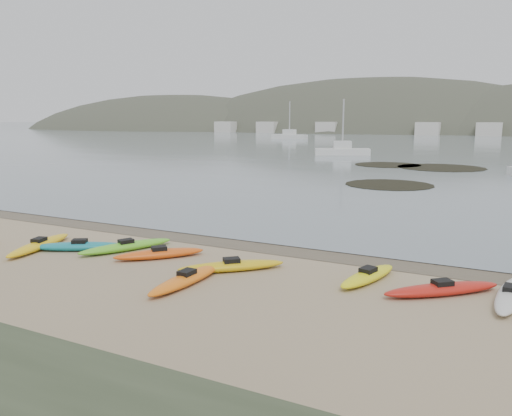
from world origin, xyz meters
The scene contains 7 objects.
ground centered at (0.00, 0.00, 0.00)m, with size 600.00×600.00×0.00m, color tan.
wet_sand centered at (0.00, -0.30, 0.00)m, with size 60.00×60.00×0.00m, color brown.
water centered at (0.00, 300.00, 0.01)m, with size 1200.00×1200.00×0.00m, color slate.
kayaks centered at (-0.39, -4.09, 0.17)m, with size 21.08×6.94×0.34m.
kelp_mats centered at (0.79, 33.60, 0.03)m, with size 13.93×24.40×0.04m.
moored_boats centered at (0.21, 78.23, 0.58)m, with size 90.53×84.34×1.29m.
far_town centered at (6.00, 145.00, 2.00)m, with size 199.00×5.00×4.00m.
Camera 1 is at (9.29, -18.35, 5.21)m, focal length 35.00 mm.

